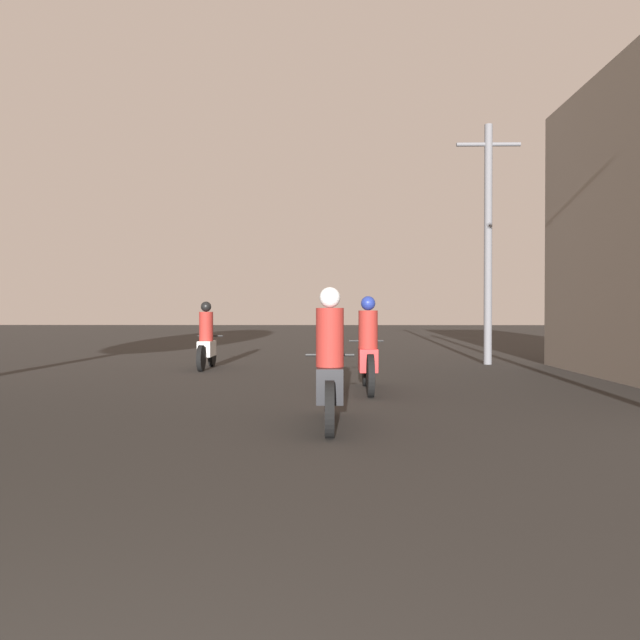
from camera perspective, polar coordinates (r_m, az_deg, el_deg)
The scene contains 4 objects.
motorcycle_black at distance 7.24m, azimuth 0.91°, elevation -4.71°, with size 0.60×1.91×1.62m.
motorcycle_red at distance 10.47m, azimuth 4.40°, elevation -3.02°, with size 0.60×2.14×1.59m.
motorcycle_white at distance 14.70m, azimuth -10.33°, elevation -1.98°, with size 0.60×1.86×1.57m.
utility_pole_far at distance 16.37m, azimuth 15.12°, elevation 7.21°, with size 1.60×0.20×6.04m.
Camera 1 is at (0.77, -0.85, 1.34)m, focal length 35.00 mm.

